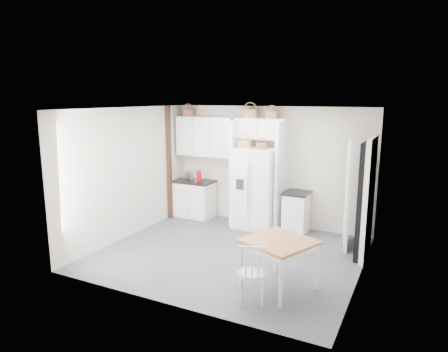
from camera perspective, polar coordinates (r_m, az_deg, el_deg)
The scene contains 27 objects.
floor at distance 7.38m, azimuth 0.80°, elevation -11.01°, with size 4.50×4.50×0.00m, color #2B2C34.
ceiling at distance 6.84m, azimuth 0.86°, elevation 9.60°, with size 4.50×4.50×0.00m, color white.
wall_back at distance 8.81m, azimuth 6.50°, elevation 1.39°, with size 4.50×4.50×0.00m, color #BCB6B0.
wall_left at distance 8.21m, azimuth -13.46°, elevation 0.43°, with size 4.00×4.00×0.00m, color #BCB6B0.
wall_right at distance 6.37m, azimuth 19.38°, elevation -2.99°, with size 4.00×4.00×0.00m, color #BCB6B0.
refrigerator at distance 8.59m, azimuth 4.60°, elevation -1.75°, with size 0.90×0.72×1.74m, color white.
base_cab_left at distance 9.47m, azimuth -4.31°, elevation -3.34°, with size 0.90×0.57×0.83m, color silver.
base_cab_right at distance 8.51m, azimuth 10.28°, elevation -5.21°, with size 0.47×0.56×0.82m, color silver.
dining_table at distance 6.07m, azimuth 7.80°, elevation -12.38°, with size 0.90×0.90×0.75m, color brown.
windsor_chair at distance 5.64m, azimuth 4.02°, elevation -13.70°, with size 0.41×0.37×0.84m, color silver.
counter_left at distance 9.37m, azimuth -4.35°, elevation -0.77°, with size 0.93×0.60×0.04m, color black.
counter_right at distance 8.40m, azimuth 10.38°, elevation -2.39°, with size 0.51×0.60×0.04m, color black.
toaster at distance 9.40m, azimuth -5.12°, elevation -0.01°, with size 0.29×0.17×0.20m, color silver.
cookbook_red at distance 9.19m, azimuth -3.67°, elevation -0.08°, with size 0.04×0.17×0.26m, color red.
cookbook_cream at distance 9.20m, azimuth -3.77°, elevation -0.14°, with size 0.03×0.15×0.23m, color beige.
basket_upper_a at distance 9.39m, azimuth -5.12°, elevation 8.98°, with size 0.29×0.29×0.16m, color maroon.
basket_bridge_a at distance 8.67m, azimuth 3.75°, elevation 8.89°, with size 0.33×0.33×0.19m, color #A07843.
basket_bridge_b at distance 8.50m, azimuth 6.82°, elevation 8.68°, with size 0.27×0.27×0.15m, color #A07843.
basket_fridge_a at distance 8.43m, azimuth 2.90°, elevation 4.57°, with size 0.29×0.29×0.15m, color #A07843.
basket_fridge_b at distance 8.28m, azimuth 5.35°, elevation 4.30°, with size 0.23×0.23×0.12m, color maroon.
upper_cabinet at distance 9.19m, azimuth -2.63°, elevation 5.64°, with size 1.40×0.34×0.90m, color silver.
bridge_cabinet at distance 8.60m, azimuth 5.29°, elevation 6.72°, with size 1.12×0.34×0.45m, color silver.
fridge_panel_left at distance 8.81m, azimuth 1.77°, elevation 0.47°, with size 0.08×0.60×2.30m, color silver.
fridge_panel_right at distance 8.44m, azimuth 8.07°, elevation -0.12°, with size 0.08×0.60×2.30m, color silver.
trim_post at distance 9.24m, azimuth -7.85°, elevation 1.82°, with size 0.09×0.09×2.60m, color #321D0D.
doorway_void at distance 7.41m, azimuth 19.57°, elevation -3.24°, with size 0.18×0.85×2.05m, color black.
door_slab at distance 7.78m, azimuth 17.26°, elevation -2.43°, with size 0.80×0.04×2.05m, color white.
Camera 1 is at (2.97, -6.15, 2.80)m, focal length 32.00 mm.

